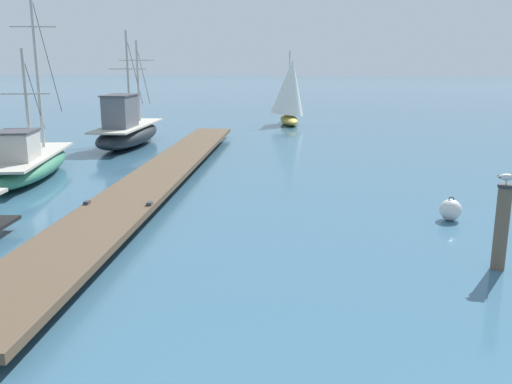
{
  "coord_description": "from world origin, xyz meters",
  "views": [
    {
      "loc": [
        -1.49,
        -1.84,
        3.87
      ],
      "look_at": [
        -2.6,
        8.63,
        1.4
      ],
      "focal_mm": 38.14,
      "sensor_mm": 36.0,
      "label": 1
    }
  ],
  "objects_px": {
    "mooring_piling": "(502,226)",
    "perched_seagull": "(507,177)",
    "fishing_boat_0": "(127,130)",
    "fishing_boat_1": "(28,162)",
    "mooring_buoy": "(451,210)",
    "distant_sailboat": "(290,92)"
  },
  "relations": [
    {
      "from": "perched_seagull",
      "to": "fishing_boat_1",
      "type": "bearing_deg",
      "value": 151.59
    },
    {
      "from": "perched_seagull",
      "to": "mooring_buoy",
      "type": "bearing_deg",
      "value": 91.66
    },
    {
      "from": "fishing_boat_1",
      "to": "perched_seagull",
      "type": "relative_size",
      "value": 22.67
    },
    {
      "from": "mooring_piling",
      "to": "perched_seagull",
      "type": "distance_m",
      "value": 0.95
    },
    {
      "from": "fishing_boat_0",
      "to": "mooring_buoy",
      "type": "bearing_deg",
      "value": -43.21
    },
    {
      "from": "fishing_boat_0",
      "to": "fishing_boat_1",
      "type": "bearing_deg",
      "value": -96.28
    },
    {
      "from": "mooring_buoy",
      "to": "distant_sailboat",
      "type": "height_order",
      "value": "distant_sailboat"
    },
    {
      "from": "fishing_boat_1",
      "to": "distant_sailboat",
      "type": "height_order",
      "value": "fishing_boat_1"
    },
    {
      "from": "mooring_buoy",
      "to": "distant_sailboat",
      "type": "relative_size",
      "value": 0.13
    },
    {
      "from": "perched_seagull",
      "to": "distant_sailboat",
      "type": "relative_size",
      "value": 0.08
    },
    {
      "from": "mooring_buoy",
      "to": "distant_sailboat",
      "type": "bearing_deg",
      "value": 102.92
    },
    {
      "from": "mooring_piling",
      "to": "perched_seagull",
      "type": "bearing_deg",
      "value": 179.13
    },
    {
      "from": "perched_seagull",
      "to": "distant_sailboat",
      "type": "height_order",
      "value": "distant_sailboat"
    },
    {
      "from": "perched_seagull",
      "to": "distant_sailboat",
      "type": "bearing_deg",
      "value": 101.47
    },
    {
      "from": "fishing_boat_1",
      "to": "mooring_buoy",
      "type": "bearing_deg",
      "value": -16.22
    },
    {
      "from": "mooring_piling",
      "to": "perched_seagull",
      "type": "height_order",
      "value": "perched_seagull"
    },
    {
      "from": "mooring_buoy",
      "to": "distant_sailboat",
      "type": "xyz_separation_m",
      "value": [
        -5.11,
        22.26,
        1.88
      ]
    },
    {
      "from": "fishing_boat_1",
      "to": "perched_seagull",
      "type": "bearing_deg",
      "value": -28.41
    },
    {
      "from": "perched_seagull",
      "to": "mooring_buoy",
      "type": "relative_size",
      "value": 0.61
    },
    {
      "from": "fishing_boat_0",
      "to": "mooring_buoy",
      "type": "height_order",
      "value": "fishing_boat_0"
    },
    {
      "from": "mooring_piling",
      "to": "distant_sailboat",
      "type": "height_order",
      "value": "distant_sailboat"
    },
    {
      "from": "fishing_boat_0",
      "to": "perched_seagull",
      "type": "xyz_separation_m",
      "value": [
        12.58,
        -15.12,
        1.06
      ]
    }
  ]
}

